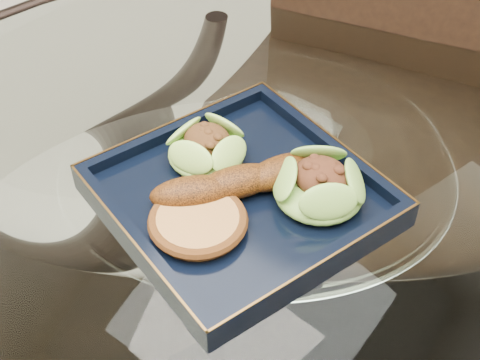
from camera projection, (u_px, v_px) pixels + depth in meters
The scene contains 7 objects.
dining_table at pixel (254, 279), 0.87m from camera, with size 1.13×1.13×0.77m.
dining_chair at pixel (368, 169), 1.05m from camera, with size 0.54×0.54×1.04m.
navy_plate at pixel (240, 200), 0.74m from camera, with size 0.27×0.27×0.02m, color black.
lettuce_wrap_left at pixel (206, 150), 0.76m from camera, with size 0.09×0.09×0.03m, color #5B952B.
lettuce_wrap_right at pixel (319, 188), 0.71m from camera, with size 0.10×0.10×0.03m, color #538B28.
roasted_plantain at pixel (237, 182), 0.72m from camera, with size 0.18×0.04×0.03m, color #5E2D09.
crumb_patty at pixel (198, 222), 0.69m from camera, with size 0.09×0.09×0.02m, color #B36F3B.
Camera 1 is at (0.31, -0.44, 1.30)m, focal length 50.00 mm.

